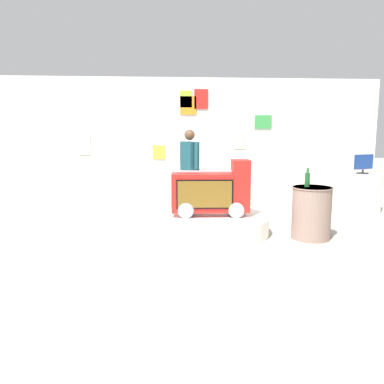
{
  "coord_description": "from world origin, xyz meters",
  "views": [
    {
      "loc": [
        -0.83,
        -5.82,
        1.64
      ],
      "look_at": [
        -0.3,
        0.56,
        0.61
      ],
      "focal_mm": 37.85,
      "sensor_mm": 36.0,
      "label": 1
    }
  ],
  "objects_px": {
    "display_pedestal_left_rear": "(361,193)",
    "shopper_browsing_near_truck": "(190,164)",
    "side_table_round": "(311,212)",
    "main_display_pedestal": "(210,224)",
    "bottle_on_side_table": "(307,179)",
    "display_pedestal_center_rear": "(188,182)",
    "tv_on_center_rear": "(188,158)",
    "tv_on_left_rear": "(363,163)",
    "novelty_firetruck_tv": "(212,193)"
  },
  "relations": [
    {
      "from": "side_table_round",
      "to": "shopper_browsing_near_truck",
      "type": "bearing_deg",
      "value": 128.33
    },
    {
      "from": "display_pedestal_center_rear",
      "to": "bottle_on_side_table",
      "type": "relative_size",
      "value": 3.19
    },
    {
      "from": "display_pedestal_center_rear",
      "to": "shopper_browsing_near_truck",
      "type": "relative_size",
      "value": 0.55
    },
    {
      "from": "display_pedestal_center_rear",
      "to": "side_table_round",
      "type": "distance_m",
      "value": 3.96
    },
    {
      "from": "tv_on_center_rear",
      "to": "shopper_browsing_near_truck",
      "type": "relative_size",
      "value": 0.26
    },
    {
      "from": "side_table_round",
      "to": "main_display_pedestal",
      "type": "bearing_deg",
      "value": 163.51
    },
    {
      "from": "main_display_pedestal",
      "to": "side_table_round",
      "type": "relative_size",
      "value": 2.34
    },
    {
      "from": "side_table_round",
      "to": "bottle_on_side_table",
      "type": "bearing_deg",
      "value": 153.68
    },
    {
      "from": "novelty_firetruck_tv",
      "to": "bottle_on_side_table",
      "type": "height_order",
      "value": "novelty_firetruck_tv"
    },
    {
      "from": "side_table_round",
      "to": "shopper_browsing_near_truck",
      "type": "height_order",
      "value": "shopper_browsing_near_truck"
    },
    {
      "from": "display_pedestal_center_rear",
      "to": "shopper_browsing_near_truck",
      "type": "distance_m",
      "value": 1.66
    },
    {
      "from": "main_display_pedestal",
      "to": "novelty_firetruck_tv",
      "type": "distance_m",
      "value": 0.5
    },
    {
      "from": "main_display_pedestal",
      "to": "side_table_round",
      "type": "distance_m",
      "value": 1.54
    },
    {
      "from": "novelty_firetruck_tv",
      "to": "shopper_browsing_near_truck",
      "type": "distance_m",
      "value": 1.7
    },
    {
      "from": "novelty_firetruck_tv",
      "to": "display_pedestal_left_rear",
      "type": "height_order",
      "value": "novelty_firetruck_tv"
    },
    {
      "from": "display_pedestal_left_rear",
      "to": "side_table_round",
      "type": "distance_m",
      "value": 2.52
    },
    {
      "from": "display_pedestal_left_rear",
      "to": "tv_on_left_rear",
      "type": "bearing_deg",
      "value": -107.01
    },
    {
      "from": "novelty_firetruck_tv",
      "to": "side_table_round",
      "type": "xyz_separation_m",
      "value": [
        1.43,
        -0.42,
        -0.24
      ]
    },
    {
      "from": "bottle_on_side_table",
      "to": "shopper_browsing_near_truck",
      "type": "relative_size",
      "value": 0.17
    },
    {
      "from": "main_display_pedestal",
      "to": "display_pedestal_left_rear",
      "type": "bearing_deg",
      "value": 24.07
    },
    {
      "from": "novelty_firetruck_tv",
      "to": "main_display_pedestal",
      "type": "bearing_deg",
      "value": 160.94
    },
    {
      "from": "shopper_browsing_near_truck",
      "to": "main_display_pedestal",
      "type": "bearing_deg",
      "value": -83.36
    },
    {
      "from": "tv_on_left_rear",
      "to": "tv_on_center_rear",
      "type": "relative_size",
      "value": 1.2
    },
    {
      "from": "main_display_pedestal",
      "to": "bottle_on_side_table",
      "type": "relative_size",
      "value": 6.6
    },
    {
      "from": "display_pedestal_center_rear",
      "to": "tv_on_center_rear",
      "type": "relative_size",
      "value": 2.14
    },
    {
      "from": "bottle_on_side_table",
      "to": "shopper_browsing_near_truck",
      "type": "height_order",
      "value": "shopper_browsing_near_truck"
    },
    {
      "from": "tv_on_center_rear",
      "to": "bottle_on_side_table",
      "type": "relative_size",
      "value": 1.49
    },
    {
      "from": "main_display_pedestal",
      "to": "tv_on_left_rear",
      "type": "relative_size",
      "value": 3.67
    },
    {
      "from": "tv_on_left_rear",
      "to": "shopper_browsing_near_truck",
      "type": "relative_size",
      "value": 0.31
    },
    {
      "from": "tv_on_left_rear",
      "to": "bottle_on_side_table",
      "type": "relative_size",
      "value": 1.8
    },
    {
      "from": "tv_on_center_rear",
      "to": "shopper_browsing_near_truck",
      "type": "bearing_deg",
      "value": -93.18
    },
    {
      "from": "main_display_pedestal",
      "to": "novelty_firetruck_tv",
      "type": "xyz_separation_m",
      "value": [
        0.02,
        -0.01,
        0.5
      ]
    },
    {
      "from": "main_display_pedestal",
      "to": "shopper_browsing_near_truck",
      "type": "height_order",
      "value": "shopper_browsing_near_truck"
    },
    {
      "from": "novelty_firetruck_tv",
      "to": "tv_on_left_rear",
      "type": "height_order",
      "value": "novelty_firetruck_tv"
    },
    {
      "from": "main_display_pedestal",
      "to": "display_pedestal_center_rear",
      "type": "bearing_deg",
      "value": 91.89
    },
    {
      "from": "tv_on_left_rear",
      "to": "bottle_on_side_table",
      "type": "bearing_deg",
      "value": -134.71
    },
    {
      "from": "display_pedestal_left_rear",
      "to": "shopper_browsing_near_truck",
      "type": "relative_size",
      "value": 0.47
    },
    {
      "from": "shopper_browsing_near_truck",
      "to": "side_table_round",
      "type": "bearing_deg",
      "value": -51.67
    },
    {
      "from": "display_pedestal_left_rear",
      "to": "side_table_round",
      "type": "bearing_deg",
      "value": -132.93
    },
    {
      "from": "display_pedestal_left_rear",
      "to": "shopper_browsing_near_truck",
      "type": "bearing_deg",
      "value": 176.02
    },
    {
      "from": "display_pedestal_left_rear",
      "to": "tv_on_left_rear",
      "type": "distance_m",
      "value": 0.58
    },
    {
      "from": "tv_on_left_rear",
      "to": "side_table_round",
      "type": "height_order",
      "value": "tv_on_left_rear"
    },
    {
      "from": "main_display_pedestal",
      "to": "side_table_round",
      "type": "xyz_separation_m",
      "value": [
        1.45,
        -0.43,
        0.26
      ]
    },
    {
      "from": "tv_on_center_rear",
      "to": "side_table_round",
      "type": "bearing_deg",
      "value": -66.77
    },
    {
      "from": "side_table_round",
      "to": "tv_on_center_rear",
      "type": "bearing_deg",
      "value": 113.23
    },
    {
      "from": "display_pedestal_left_rear",
      "to": "display_pedestal_center_rear",
      "type": "bearing_deg",
      "value": 151.36
    },
    {
      "from": "tv_on_left_rear",
      "to": "tv_on_center_rear",
      "type": "xyz_separation_m",
      "value": [
        -3.28,
        1.79,
        -0.02
      ]
    },
    {
      "from": "tv_on_left_rear",
      "to": "shopper_browsing_near_truck",
      "type": "distance_m",
      "value": 3.37
    },
    {
      "from": "tv_on_left_rear",
      "to": "tv_on_center_rear",
      "type": "bearing_deg",
      "value": 151.35
    },
    {
      "from": "display_pedestal_left_rear",
      "to": "bottle_on_side_table",
      "type": "distance_m",
      "value": 2.6
    }
  ]
}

